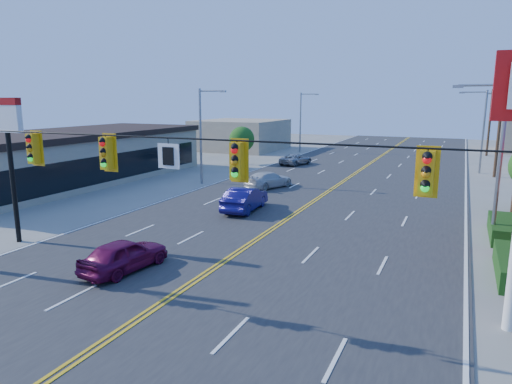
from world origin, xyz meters
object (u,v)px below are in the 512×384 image
at_px(pizza_hut_sign, 8,140).
at_px(car_white, 269,180).
at_px(signal_span, 134,172).
at_px(car_silver, 296,160).
at_px(car_magenta, 124,256).
at_px(car_blue, 245,200).

xyz_separation_m(pizza_hut_sign, car_white, (6.11, 18.37, -4.53)).
height_order(signal_span, car_white, signal_span).
relative_size(car_white, car_silver, 1.05).
distance_m(car_magenta, car_silver, 33.10).
distance_m(signal_span, car_blue, 15.46).
xyz_separation_m(car_white, car_silver, (-2.38, 13.43, -0.06)).
xyz_separation_m(car_blue, car_silver, (-3.99, 21.24, -0.17)).
relative_size(signal_span, car_blue, 5.24).
height_order(car_blue, car_white, car_blue).
bearing_deg(pizza_hut_sign, car_blue, 53.83).
relative_size(pizza_hut_sign, car_magenta, 1.71).
relative_size(car_magenta, car_blue, 0.86).
distance_m(pizza_hut_sign, car_magenta, 8.98).
bearing_deg(car_magenta, pizza_hut_sign, -0.90).
relative_size(signal_span, pizza_hut_sign, 3.55).
bearing_deg(pizza_hut_sign, car_silver, 83.32).
relative_size(car_blue, car_silver, 1.08).
distance_m(signal_span, pizza_hut_sign, 11.60).
bearing_deg(car_silver, pizza_hut_sign, 97.63).
relative_size(pizza_hut_sign, car_blue, 1.48).
xyz_separation_m(pizza_hut_sign, car_blue, (7.72, 10.56, -4.42)).
height_order(signal_span, car_blue, signal_span).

